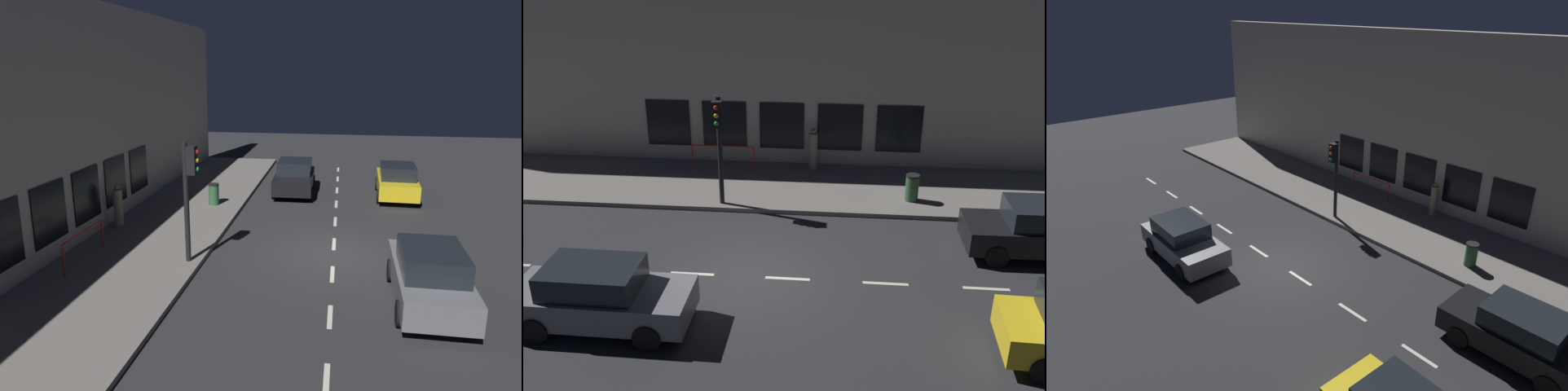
{
  "view_description": "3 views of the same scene",
  "coord_description": "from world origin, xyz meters",
  "views": [
    {
      "loc": [
        -0.09,
        15.27,
        5.92
      ],
      "look_at": [
        2.45,
        -0.32,
        1.81
      ],
      "focal_mm": 34.03,
      "sensor_mm": 36.0,
      "label": 1
    },
    {
      "loc": [
        -13.71,
        -2.23,
        8.43
      ],
      "look_at": [
        1.12,
        -0.8,
        1.94
      ],
      "focal_mm": 41.16,
      "sensor_mm": 36.0,
      "label": 2
    },
    {
      "loc": [
        -8.86,
        -11.37,
        9.21
      ],
      "look_at": [
        2.59,
        1.54,
        1.74
      ],
      "focal_mm": 30.44,
      "sensor_mm": 36.0,
      "label": 3
    }
  ],
  "objects": [
    {
      "name": "traffic_light",
      "position": [
        4.28,
        1.61,
        2.58
      ],
      "size": [
        0.5,
        0.32,
        3.66
      ],
      "color": "black",
      "rests_on": "sidewalk"
    },
    {
      "name": "lane_centre_line",
      "position": [
        0.0,
        -1.0,
        0.0
      ],
      "size": [
        0.12,
        27.2,
        0.01
      ],
      "color": "beige",
      "rests_on": "ground"
    },
    {
      "name": "pedestrian_0",
      "position": [
        7.97,
        -1.26,
        0.89
      ],
      "size": [
        0.48,
        0.48,
        1.6
      ],
      "rotation": [
        0.0,
        0.0,
        3.88
      ],
      "color": "gray",
      "rests_on": "sidewalk"
    },
    {
      "name": "parked_car_1",
      "position": [
        -2.45,
        3.14,
        0.79
      ],
      "size": [
        1.84,
        4.18,
        1.58
      ],
      "rotation": [
        0.0,
        0.0,
        3.13
      ],
      "color": "slate",
      "rests_on": "ground"
    },
    {
      "name": "sidewalk",
      "position": [
        6.25,
        0.0,
        0.07
      ],
      "size": [
        4.5,
        32.0,
        0.15
      ],
      "color": "slate",
      "rests_on": "ground"
    },
    {
      "name": "ground_plane",
      "position": [
        0.0,
        0.0,
        0.0
      ],
      "size": [
        60.0,
        60.0,
        0.0
      ],
      "primitive_type": "plane",
      "color": "#28282B"
    },
    {
      "name": "trash_bin",
      "position": [
        5.23,
        -4.75,
        0.61
      ],
      "size": [
        0.47,
        0.47,
        0.92
      ],
      "color": "#2D5633",
      "rests_on": "sidewalk"
    },
    {
      "name": "parked_car_2",
      "position": [
        2.05,
        -7.96,
        0.79
      ],
      "size": [
        1.92,
        4.05,
        1.58
      ],
      "rotation": [
        0.0,
        0.0,
        0.02
      ],
      "color": "black",
      "rests_on": "ground"
    },
    {
      "name": "red_railing",
      "position": [
        7.49,
        2.16,
        0.89
      ],
      "size": [
        0.05,
        2.4,
        0.97
      ],
      "color": "red",
      "rests_on": "sidewalk"
    },
    {
      "name": "building_facade",
      "position": [
        8.8,
        -0.0,
        4.1
      ],
      "size": [
        0.65,
        32.0,
        8.21
      ],
      "color": "beige",
      "rests_on": "ground"
    }
  ]
}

